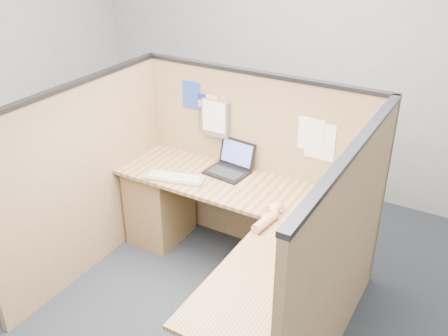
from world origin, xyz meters
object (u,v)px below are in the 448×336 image
Objects in this scene: keyboard at (175,178)px; mouse at (275,209)px; laptop at (230,164)px; l_desk at (232,255)px.

mouse is at bearing -16.49° from keyboard.
keyboard is 4.71× the size of mouse.
keyboard is at bearing -124.38° from laptop.
laptop is 0.72× the size of keyboard.
keyboard is (-0.63, 0.22, 0.35)m from l_desk.
mouse reaches higher than keyboard.
mouse is at bearing -27.19° from laptop.
laptop reaches higher than keyboard.
l_desk is at bearing -140.81° from mouse.
l_desk is 0.77m from laptop.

